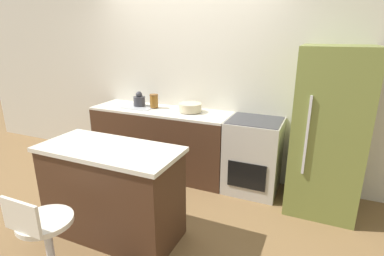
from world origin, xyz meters
TOP-DOWN VIEW (x-y plane):
  - ground_plane at (0.00, 0.00)m, footprint 14.00×14.00m
  - wall_back at (0.00, 0.63)m, footprint 8.00×0.06m
  - back_counter at (-0.29, 0.31)m, footprint 1.92×0.58m
  - kitchen_island at (-0.02, -1.09)m, footprint 1.32×0.61m
  - oven_range at (1.00, 0.31)m, footprint 0.63×0.60m
  - refrigerator at (1.79, 0.25)m, footprint 0.70×0.74m
  - stool_chair at (-0.10, -1.80)m, footprint 0.41×0.41m
  - kettle at (-0.64, 0.36)m, footprint 0.16×0.16m
  - mixing_bowl at (0.14, 0.36)m, footprint 0.29×0.29m
  - canister_jar at (-0.40, 0.36)m, footprint 0.12×0.12m

SIDE VIEW (x-z plane):
  - ground_plane at x=0.00m, z-range 0.00..0.00m
  - stool_chair at x=-0.10m, z-range 0.00..0.80m
  - back_counter at x=-0.29m, z-range 0.00..0.91m
  - kitchen_island at x=-0.02m, z-range 0.00..0.90m
  - oven_range at x=1.00m, z-range 0.00..0.91m
  - refrigerator at x=1.79m, z-range 0.00..1.77m
  - mixing_bowl at x=0.14m, z-range 0.91..1.02m
  - kettle at x=-0.64m, z-range 0.89..1.09m
  - canister_jar at x=-0.40m, z-range 0.91..1.09m
  - wall_back at x=0.00m, z-range 0.00..2.60m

